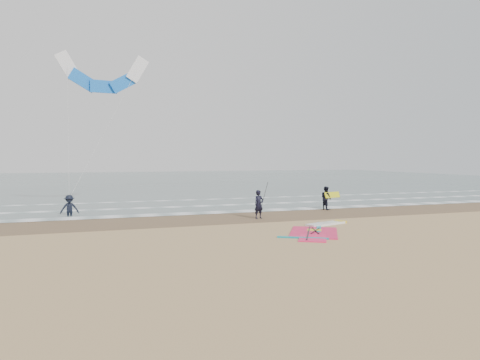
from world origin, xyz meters
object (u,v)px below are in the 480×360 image
object	(u,v)px
windsurf_rig	(318,230)
person_walking	(326,198)
person_standing	(259,204)
surf_kite	(103,77)
person_wading	(69,203)

from	to	relation	value
windsurf_rig	person_walking	xyz separation A→B (m)	(4.46, 7.05, 0.74)
person_standing	person_walking	world-z (taller)	person_standing
person_walking	surf_kite	xyz separation A→B (m)	(-13.81, 5.82, 8.11)
person_walking	person_wading	xyz separation A→B (m)	(-15.89, 1.98, 0.03)
person_walking	person_wading	distance (m)	16.01
person_standing	person_wading	world-z (taller)	person_standing
windsurf_rig	surf_kite	bearing A→B (deg)	126.00
person_standing	person_walking	distance (m)	6.21
windsurf_rig	person_wading	distance (m)	14.59
windsurf_rig	surf_kite	distance (m)	18.21
person_standing	surf_kite	world-z (taller)	surf_kite
person_wading	windsurf_rig	bearing A→B (deg)	-39.77
person_standing	surf_kite	xyz separation A→B (m)	(-8.11, 8.28, 8.08)
person_wading	person_standing	bearing A→B (deg)	-25.01
windsurf_rig	person_wading	world-z (taller)	person_wading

